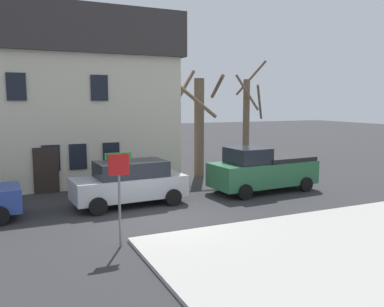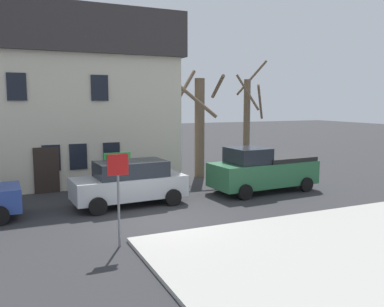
{
  "view_description": "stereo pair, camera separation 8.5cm",
  "coord_description": "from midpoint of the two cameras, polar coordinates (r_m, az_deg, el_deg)",
  "views": [
    {
      "loc": [
        -4.66,
        -12.8,
        4.14
      ],
      "look_at": [
        2.41,
        2.71,
        1.96
      ],
      "focal_mm": 37.66,
      "sensor_mm": 36.0,
      "label": 1
    },
    {
      "loc": [
        -4.59,
        -12.83,
        4.14
      ],
      "look_at": [
        2.41,
        2.71,
        1.96
      ],
      "focal_mm": 37.66,
      "sensor_mm": 36.0,
      "label": 2
    }
  ],
  "objects": [
    {
      "name": "tree_bare_end",
      "position": [
        23.64,
        7.97,
        4.5
      ],
      "size": [
        2.25,
        2.47,
        6.57
      ],
      "color": "brown",
      "rests_on": "ground_plane"
    },
    {
      "name": "car_silver_wagon",
      "position": [
        16.44,
        -8.68,
        -4.05
      ],
      "size": [
        4.57,
        2.27,
        1.78
      ],
      "color": "#B7BABF",
      "rests_on": "ground_plane"
    },
    {
      "name": "pickup_truck_green",
      "position": [
        18.95,
        10.1,
        -2.32
      ],
      "size": [
        5.14,
        2.43,
        2.09
      ],
      "color": "#2D6B42",
      "rests_on": "ground_plane"
    },
    {
      "name": "street_sign_pole",
      "position": [
        11.56,
        -10.21,
        -3.91
      ],
      "size": [
        0.76,
        0.07,
        2.73
      ],
      "color": "slate",
      "rests_on": "ground_plane"
    },
    {
      "name": "tree_bare_mid",
      "position": [
        21.6,
        -5.81,
        4.36
      ],
      "size": [
        3.52,
        2.76,
        6.29
      ],
      "color": "#4C3D2D",
      "rests_on": "ground_plane"
    },
    {
      "name": "tree_bare_far",
      "position": [
        22.21,
        1.19,
        4.37
      ],
      "size": [
        2.94,
        2.94,
        5.94
      ],
      "color": "brown",
      "rests_on": "ground_plane"
    },
    {
      "name": "ground_plane",
      "position": [
        14.24,
        -4.27,
        -9.62
      ],
      "size": [
        120.0,
        120.0,
        0.0
      ],
      "primitive_type": "plane",
      "color": "#2D2D30"
    },
    {
      "name": "tree_bare_near",
      "position": [
        20.82,
        -15.61,
        6.19
      ],
      "size": [
        2.9,
        2.92,
        7.73
      ],
      "color": "brown",
      "rests_on": "ground_plane"
    },
    {
      "name": "building_main",
      "position": [
        23.82,
        -18.86,
        7.53
      ],
      "size": [
        12.12,
        9.39,
        8.64
      ],
      "color": "beige",
      "rests_on": "ground_plane"
    }
  ]
}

